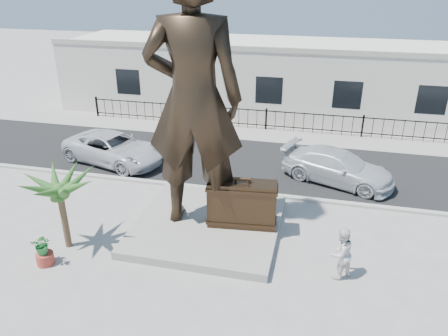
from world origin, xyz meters
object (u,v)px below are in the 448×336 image
object	(u,v)px
suitcase	(242,204)
tourist	(341,253)
car_white	(114,148)
statue	(194,100)

from	to	relation	value
suitcase	tourist	distance (m)	3.91
suitcase	tourist	size ratio (longest dim) A/B	1.39
suitcase	car_white	world-z (taller)	suitcase
tourist	statue	bearing A→B (deg)	-62.71
suitcase	tourist	bearing A→B (deg)	-33.72
tourist	suitcase	bearing A→B (deg)	-70.59
statue	tourist	distance (m)	6.77
car_white	tourist	bearing A→B (deg)	-105.16
statue	car_white	world-z (taller)	statue
tourist	car_white	xyz separation A→B (m)	(-10.79, 6.53, -0.14)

